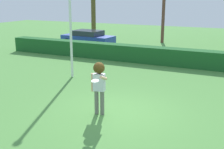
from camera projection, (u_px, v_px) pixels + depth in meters
The scene contains 6 objects.
ground_plane at pixel (117, 113), 9.96m from camera, with size 60.00×60.00×0.00m, color #4E8A3F.
person at pixel (99, 81), 9.54m from camera, with size 0.66×0.73×1.81m.
frisbee at pixel (95, 81), 8.83m from camera, with size 0.24×0.24×0.06m.
lamppost at pixel (70, 10), 13.53m from camera, with size 0.24×0.24×5.84m.
hedge_row at pixel (173, 57), 16.68m from camera, with size 22.80×0.90×0.98m, color #1C5724.
parked_car_blue at pixel (88, 37), 23.08m from camera, with size 4.32×2.08×1.25m.
Camera 1 is at (3.79, -8.46, 3.89)m, focal length 46.44 mm.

